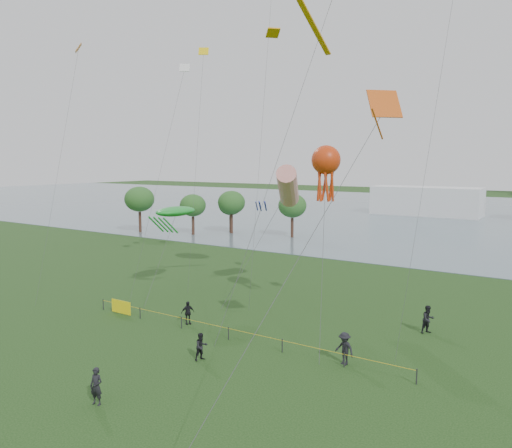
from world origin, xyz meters
The scene contains 15 objects.
ground_plane centered at (0.00, 0.00, 0.00)m, with size 400.00×400.00×0.00m, color black.
lake centered at (0.00, 100.00, 0.02)m, with size 400.00×120.00×0.08m, color slate.
pavilion_left centered at (-12.00, 95.00, 3.00)m, with size 22.00×8.00×6.00m, color white.
trees centered at (-33.40, 48.52, 4.89)m, with size 27.62×13.09×7.39m.
fence centered at (-9.56, 12.04, 0.55)m, with size 24.07×0.07×1.05m.
spectator_a centered at (-2.80, 8.50, 0.81)m, with size 0.79×0.61×1.62m, color black.
spectator_b centered at (4.40, 12.41, 0.94)m, with size 1.22×0.70×1.88m, color black.
spectator_c centered at (-7.69, 13.00, 0.82)m, with size 0.97×0.40×1.65m, color black.
spectator_f centered at (-3.60, 1.66, 0.90)m, with size 0.66×0.43×1.81m, color black.
spectator_g centered at (7.06, 20.31, 0.95)m, with size 0.92×0.72×1.89m, color black.
kite_windsock centered at (-5.15, 22.77, 9.37)m, with size 4.49×8.13×11.22m.
kite_creature centered at (-14.17, 19.10, 7.13)m, with size 2.99×8.13×7.58m.
kite_octopus centered at (-0.04, 19.08, 11.45)m, with size 4.31×8.51×12.57m.
kite_delta centered at (6.84, 9.79, 13.50)m, with size 3.38×14.95×14.85m.
small_kites centered at (-5.66, 19.34, 22.63)m, with size 39.90×12.02×6.86m.
Camera 1 is at (14.90, -13.04, 11.48)m, focal length 35.00 mm.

